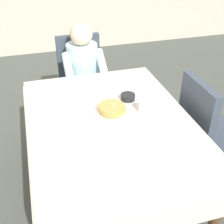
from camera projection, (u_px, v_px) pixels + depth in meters
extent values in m
plane|color=#474C47|center=(111.00, 195.00, 2.42)|extent=(14.00, 14.00, 0.00)
cube|color=silver|center=(110.00, 123.00, 2.03)|extent=(1.10, 1.50, 0.04)
cube|color=silver|center=(151.00, 224.00, 1.48)|extent=(1.10, 0.01, 0.18)
cube|color=silver|center=(88.00, 87.00, 2.70)|extent=(1.10, 0.01, 0.18)
cube|color=silver|center=(30.00, 150.00, 1.96)|extent=(0.01, 1.50, 0.18)
cube|color=silver|center=(182.00, 123.00, 2.22)|extent=(0.01, 1.50, 0.18)
cylinder|color=brown|center=(215.00, 221.00, 1.80)|extent=(0.07, 0.07, 0.70)
cylinder|color=brown|center=(40.00, 124.00, 2.66)|extent=(0.07, 0.07, 0.70)
cylinder|color=brown|center=(138.00, 108.00, 2.88)|extent=(0.07, 0.07, 0.70)
cube|color=#384251|center=(84.00, 89.00, 3.06)|extent=(0.44, 0.44, 0.05)
cube|color=#384251|center=(79.00, 58.00, 3.07)|extent=(0.44, 0.06, 0.48)
cylinder|color=#2D2319|center=(105.00, 114.00, 3.07)|extent=(0.04, 0.04, 0.40)
cylinder|color=#2D2319|center=(71.00, 119.00, 2.99)|extent=(0.04, 0.04, 0.40)
cylinder|color=#2D2319|center=(97.00, 97.00, 3.36)|extent=(0.04, 0.04, 0.40)
cylinder|color=#2D2319|center=(66.00, 101.00, 3.28)|extent=(0.04, 0.04, 0.40)
cylinder|color=silver|center=(83.00, 67.00, 2.90)|extent=(0.30, 0.30, 0.46)
sphere|color=beige|center=(81.00, 34.00, 2.70)|extent=(0.21, 0.21, 0.21)
cylinder|color=silver|center=(102.00, 64.00, 2.79)|extent=(0.08, 0.29, 0.23)
cylinder|color=silver|center=(68.00, 68.00, 2.71)|extent=(0.08, 0.29, 0.23)
cylinder|color=#383D51|center=(96.00, 114.00, 3.02)|extent=(0.10, 0.10, 0.45)
cylinder|color=#383D51|center=(81.00, 116.00, 2.98)|extent=(0.10, 0.10, 0.45)
cube|color=#384251|center=(214.00, 136.00, 2.39)|extent=(0.44, 0.44, 0.05)
cube|color=#384251|center=(197.00, 112.00, 2.20)|extent=(0.06, 0.44, 0.48)
cylinder|color=#2D2319|center=(216.00, 140.00, 2.70)|extent=(0.04, 0.04, 0.40)
cylinder|color=#2D2319|center=(180.00, 147.00, 2.62)|extent=(0.04, 0.04, 0.40)
cylinder|color=#2D2319|center=(201.00, 176.00, 2.32)|extent=(0.04, 0.04, 0.40)
cylinder|color=white|center=(112.00, 113.00, 2.08)|extent=(0.28, 0.28, 0.02)
cylinder|color=tan|center=(112.00, 111.00, 2.07)|extent=(0.17, 0.17, 0.02)
cylinder|color=tan|center=(112.00, 109.00, 2.06)|extent=(0.19, 0.19, 0.02)
cylinder|color=tan|center=(111.00, 106.00, 2.05)|extent=(0.18, 0.18, 0.02)
cube|color=#F4E072|center=(112.00, 105.00, 2.05)|extent=(0.03, 0.03, 0.01)
cylinder|color=white|center=(144.00, 107.00, 2.08)|extent=(0.08, 0.08, 0.08)
torus|color=white|center=(151.00, 105.00, 2.09)|extent=(0.05, 0.01, 0.05)
cylinder|color=black|center=(128.00, 97.00, 2.24)|extent=(0.11, 0.11, 0.04)
cone|color=silver|center=(78.00, 101.00, 2.16)|extent=(0.08, 0.08, 0.07)
cube|color=silver|center=(87.00, 119.00, 2.03)|extent=(0.03, 0.18, 0.00)
cube|color=silver|center=(139.00, 111.00, 2.12)|extent=(0.02, 0.20, 0.00)
cube|color=silver|center=(132.00, 144.00, 1.80)|extent=(0.15, 0.05, 0.00)
cube|color=white|center=(77.00, 133.00, 1.89)|extent=(0.18, 0.13, 0.01)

